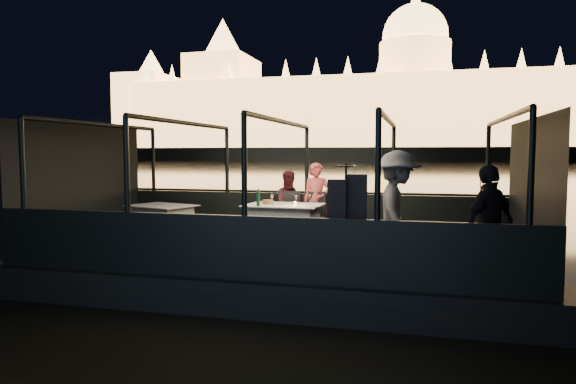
% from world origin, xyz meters
% --- Properties ---
extents(river_water, '(500.00, 500.00, 0.00)m').
position_xyz_m(river_water, '(0.00, 80.00, 0.00)').
color(river_water, black).
rests_on(river_water, ground).
extents(boat_hull, '(8.60, 4.40, 1.00)m').
position_xyz_m(boat_hull, '(0.00, 0.00, 0.00)').
color(boat_hull, black).
rests_on(boat_hull, river_water).
extents(boat_deck, '(8.00, 4.00, 0.04)m').
position_xyz_m(boat_deck, '(0.00, 0.00, 0.48)').
color(boat_deck, black).
rests_on(boat_deck, boat_hull).
extents(gunwale_port, '(8.00, 0.08, 0.90)m').
position_xyz_m(gunwale_port, '(0.00, 2.00, 0.95)').
color(gunwale_port, black).
rests_on(gunwale_port, boat_deck).
extents(gunwale_starboard, '(8.00, 0.08, 0.90)m').
position_xyz_m(gunwale_starboard, '(0.00, -2.00, 0.95)').
color(gunwale_starboard, black).
rests_on(gunwale_starboard, boat_deck).
extents(cabin_glass_port, '(8.00, 0.02, 1.40)m').
position_xyz_m(cabin_glass_port, '(0.00, 2.00, 2.10)').
color(cabin_glass_port, '#99B2B2').
rests_on(cabin_glass_port, gunwale_port).
extents(cabin_glass_starboard, '(8.00, 0.02, 1.40)m').
position_xyz_m(cabin_glass_starboard, '(0.00, -2.00, 2.10)').
color(cabin_glass_starboard, '#99B2B2').
rests_on(cabin_glass_starboard, gunwale_starboard).
extents(cabin_roof_glass, '(8.00, 4.00, 0.02)m').
position_xyz_m(cabin_roof_glass, '(0.00, 0.00, 2.80)').
color(cabin_roof_glass, '#99B2B2').
rests_on(cabin_roof_glass, boat_deck).
extents(end_wall_fore, '(0.02, 4.00, 2.30)m').
position_xyz_m(end_wall_fore, '(-4.00, 0.00, 1.65)').
color(end_wall_fore, black).
rests_on(end_wall_fore, boat_deck).
extents(end_wall_aft, '(0.02, 4.00, 2.30)m').
position_xyz_m(end_wall_aft, '(4.00, 0.00, 1.65)').
color(end_wall_aft, black).
rests_on(end_wall_aft, boat_deck).
extents(canopy_ribs, '(8.00, 4.00, 2.30)m').
position_xyz_m(canopy_ribs, '(0.00, 0.00, 1.65)').
color(canopy_ribs, black).
rests_on(canopy_ribs, boat_deck).
extents(embankment, '(400.00, 140.00, 6.00)m').
position_xyz_m(embankment, '(0.00, 210.00, 1.00)').
color(embankment, '#423D33').
rests_on(embankment, ground).
extents(parliament_building, '(220.00, 32.00, 60.00)m').
position_xyz_m(parliament_building, '(0.00, 175.00, 29.00)').
color(parliament_building, '#F2D18C').
rests_on(parliament_building, embankment).
extents(dining_table_central, '(1.49, 1.11, 0.77)m').
position_xyz_m(dining_table_central, '(-0.22, 0.93, 0.89)').
color(dining_table_central, silver).
rests_on(dining_table_central, boat_deck).
extents(dining_table_aft, '(1.52, 1.30, 0.69)m').
position_xyz_m(dining_table_aft, '(-2.84, 0.96, 0.89)').
color(dining_table_aft, silver).
rests_on(dining_table_aft, boat_deck).
extents(chair_port_left, '(0.54, 0.54, 0.97)m').
position_xyz_m(chair_port_left, '(-0.28, 1.38, 0.95)').
color(chair_port_left, black).
rests_on(chair_port_left, boat_deck).
extents(chair_port_right, '(0.45, 0.45, 0.96)m').
position_xyz_m(chair_port_right, '(0.26, 1.38, 0.95)').
color(chair_port_right, black).
rests_on(chair_port_right, boat_deck).
extents(coat_stand, '(0.56, 0.51, 1.63)m').
position_xyz_m(coat_stand, '(1.35, -1.68, 1.40)').
color(coat_stand, black).
rests_on(coat_stand, boat_deck).
extents(person_woman_coral, '(0.65, 0.53, 1.56)m').
position_xyz_m(person_woman_coral, '(0.29, 1.65, 1.25)').
color(person_woman_coral, '#CB4A4C').
rests_on(person_woman_coral, boat_deck).
extents(person_man_maroon, '(0.81, 0.73, 1.39)m').
position_xyz_m(person_man_maroon, '(-0.27, 1.65, 1.25)').
color(person_man_maroon, '#3B1016').
rests_on(person_man_maroon, boat_deck).
extents(passenger_stripe, '(0.73, 1.21, 1.81)m').
position_xyz_m(passenger_stripe, '(2.01, -0.91, 1.35)').
color(passenger_stripe, silver).
rests_on(passenger_stripe, boat_deck).
extents(passenger_dark, '(0.93, 0.97, 1.61)m').
position_xyz_m(passenger_dark, '(3.22, -1.46, 1.35)').
color(passenger_dark, black).
rests_on(passenger_dark, boat_deck).
extents(wine_bottle, '(0.09, 0.09, 0.33)m').
position_xyz_m(wine_bottle, '(-0.61, 0.53, 1.42)').
color(wine_bottle, '#153B20').
rests_on(wine_bottle, dining_table_central).
extents(bread_basket, '(0.24, 0.24, 0.09)m').
position_xyz_m(bread_basket, '(-0.54, 0.93, 1.31)').
color(bread_basket, brown).
rests_on(bread_basket, dining_table_central).
extents(amber_candle, '(0.06, 0.06, 0.08)m').
position_xyz_m(amber_candle, '(0.07, 0.68, 1.31)').
color(amber_candle, '#F49A3D').
rests_on(amber_candle, dining_table_central).
extents(plate_near, '(0.29, 0.29, 0.02)m').
position_xyz_m(plate_near, '(0.38, 0.60, 1.27)').
color(plate_near, silver).
rests_on(plate_near, dining_table_central).
extents(plate_far, '(0.25, 0.25, 0.01)m').
position_xyz_m(plate_far, '(-0.26, 0.97, 1.27)').
color(plate_far, silver).
rests_on(plate_far, dining_table_central).
extents(wine_glass_white, '(0.09, 0.09, 0.21)m').
position_xyz_m(wine_glass_white, '(-0.38, 0.66, 1.36)').
color(wine_glass_white, silver).
rests_on(wine_glass_white, dining_table_central).
extents(wine_glass_red, '(0.08, 0.08, 0.20)m').
position_xyz_m(wine_glass_red, '(0.29, 0.97, 1.36)').
color(wine_glass_red, silver).
rests_on(wine_glass_red, dining_table_central).
extents(wine_glass_empty, '(0.09, 0.09, 0.20)m').
position_xyz_m(wine_glass_empty, '(0.10, 0.62, 1.36)').
color(wine_glass_empty, silver).
rests_on(wine_glass_empty, dining_table_central).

